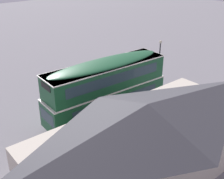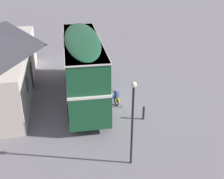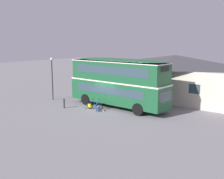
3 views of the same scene
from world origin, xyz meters
TOP-DOWN VIEW (x-y plane):
  - ground_plane at (0.00, 0.00)m, footprint 120.00×120.00m
  - double_decker_bus at (0.62, 0.87)m, footprint 10.54×2.90m
  - touring_bicycle at (-0.71, -1.13)m, footprint 1.66×0.73m
  - backpack_on_ground at (0.16, -1.53)m, footprint 0.36×0.35m
  - water_bottle_clear_plastic at (0.59, -1.30)m, footprint 0.08×0.08m
  - water_bottle_blue_sports at (-1.51, -1.56)m, footprint 0.07×0.07m
  - street_lamp at (-7.26, -0.66)m, footprint 0.28×0.28m
  - kerb_bollard at (-3.29, -2.59)m, footprint 0.16×0.16m

SIDE VIEW (x-z plane):
  - ground_plane at x=0.00m, z-range 0.00..0.00m
  - water_bottle_clear_plastic at x=0.59m, z-range -0.01..0.21m
  - water_bottle_blue_sports at x=-1.51m, z-range -0.01..0.24m
  - backpack_on_ground at x=0.16m, z-range 0.01..0.53m
  - touring_bicycle at x=-0.71m, z-range -0.12..0.87m
  - kerb_bollard at x=-3.29m, z-range 0.01..0.98m
  - double_decker_bus at x=0.62m, z-range 0.25..5.04m
  - street_lamp at x=-7.26m, z-range 0.55..5.17m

